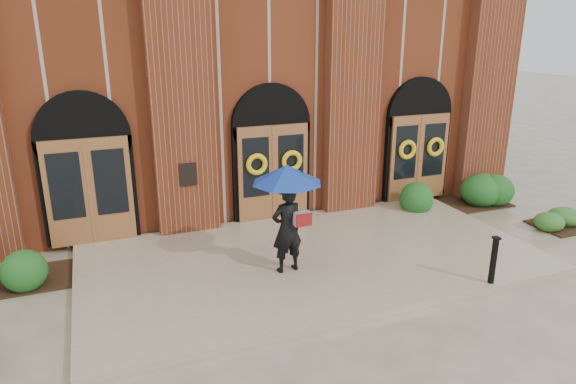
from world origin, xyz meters
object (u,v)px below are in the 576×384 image
man_with_umbrella (287,198)px  metal_post (494,259)px  hedge_wall_left (2,266)px  hedge_wall_right (448,192)px

man_with_umbrella → metal_post: bearing=144.1°
metal_post → hedge_wall_left: metal_post is taller
hedge_wall_left → hedge_wall_right: size_ratio=0.90×
hedge_wall_right → hedge_wall_left: bearing=-176.8°
man_with_umbrella → hedge_wall_left: bearing=-24.9°
metal_post → hedge_wall_left: (-9.08, 3.82, -0.28)m
metal_post → hedge_wall_left: 9.85m
man_with_umbrella → metal_post: man_with_umbrella is taller
man_with_umbrella → hedge_wall_left: size_ratio=0.75×
man_with_umbrella → hedge_wall_left: man_with_umbrella is taller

